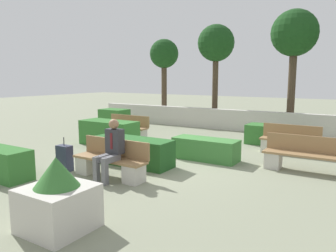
{
  "coord_description": "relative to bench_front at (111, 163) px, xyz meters",
  "views": [
    {
      "loc": [
        4.65,
        -7.09,
        2.23
      ],
      "look_at": [
        -0.06,
        0.5,
        0.9
      ],
      "focal_mm": 35.0,
      "sensor_mm": 36.0,
      "label": 1
    }
  ],
  "objects": [
    {
      "name": "suitcase",
      "position": [
        -1.29,
        -0.19,
        -0.01
      ],
      "size": [
        0.37,
        0.22,
        0.82
      ],
      "color": "#282D42",
      "rests_on": "ground_plane"
    },
    {
      "name": "tree_leftmost",
      "position": [
        -4.44,
        9.21,
        2.99
      ],
      "size": [
        1.49,
        1.49,
        4.19
      ],
      "color": "#473828",
      "rests_on": "ground_plane"
    },
    {
      "name": "hedge_block_far_right",
      "position": [
        -2.46,
        2.69,
        0.08
      ],
      "size": [
        1.95,
        0.85,
        0.81
      ],
      "color": "#33702D",
      "rests_on": "ground_plane"
    },
    {
      "name": "hedge_block_mid_left",
      "position": [
        1.13,
        2.58,
        -0.03
      ],
      "size": [
        1.78,
        0.68,
        0.58
      ],
      "color": "#3D7A38",
      "rests_on": "ground_plane"
    },
    {
      "name": "planter_corner_left",
      "position": [
        1.09,
        -2.35,
        0.14
      ],
      "size": [
        0.93,
        0.93,
        1.1
      ],
      "color": "beige",
      "rests_on": "ground_plane"
    },
    {
      "name": "perimeter_wall",
      "position": [
        0.22,
        7.78,
        0.11
      ],
      "size": [
        14.29,
        0.3,
        0.87
      ],
      "color": "beige",
      "rests_on": "ground_plane"
    },
    {
      "name": "hedge_block_near_left",
      "position": [
        -4.72,
        5.55,
        0.1
      ],
      "size": [
        1.19,
        0.83,
        0.84
      ],
      "color": "#33702D",
      "rests_on": "ground_plane"
    },
    {
      "name": "bench_back",
      "position": [
        -2.7,
        3.89,
        -0.0
      ],
      "size": [
        1.77,
        0.49,
        0.85
      ],
      "rotation": [
        0.0,
        0.0,
        0.12
      ],
      "color": "#937047",
      "rests_on": "ground_plane"
    },
    {
      "name": "hedge_block_near_right",
      "position": [
        -0.24,
        1.12,
        0.02
      ],
      "size": [
        2.15,
        0.72,
        0.69
      ],
      "color": "#235623",
      "rests_on": "ground_plane"
    },
    {
      "name": "person_seated_man",
      "position": [
        0.15,
        -0.14,
        0.41
      ],
      "size": [
        0.38,
        0.64,
        1.34
      ],
      "color": "slate",
      "rests_on": "ground_plane"
    },
    {
      "name": "hedge_block_mid_right",
      "position": [
        2.22,
        5.59,
        0.0
      ],
      "size": [
        1.79,
        0.83,
        0.65
      ],
      "color": "#33702D",
      "rests_on": "ground_plane"
    },
    {
      "name": "bench_left_side",
      "position": [
        3.78,
        2.75,
        0.01
      ],
      "size": [
        2.19,
        0.48,
        0.85
      ],
      "rotation": [
        0.0,
        0.0,
        0.19
      ],
      "color": "#937047",
      "rests_on": "ground_plane"
    },
    {
      "name": "bench_front",
      "position": [
        0.0,
        0.0,
        0.0
      ],
      "size": [
        1.85,
        0.48,
        0.85
      ],
      "color": "#937047",
      "rests_on": "ground_plane"
    },
    {
      "name": "ground_plane",
      "position": [
        0.22,
        1.71,
        -0.33
      ],
      "size": [
        60.0,
        60.0,
        0.0
      ],
      "primitive_type": "plane",
      "color": "gray"
    },
    {
      "name": "tree_center_right",
      "position": [
        2.04,
        8.81,
        3.57
      ],
      "size": [
        1.87,
        1.87,
        4.93
      ],
      "color": "#473828",
      "rests_on": "ground_plane"
    },
    {
      "name": "tree_center_left",
      "position": [
        -1.51,
        9.13,
        3.4
      ],
      "size": [
        1.72,
        1.72,
        4.68
      ],
      "color": "#473828",
      "rests_on": "ground_plane"
    },
    {
      "name": "bench_right_side",
      "position": [
        2.94,
        4.46,
        -0.01
      ],
      "size": [
        1.66,
        0.49,
        0.85
      ],
      "rotation": [
        0.0,
        0.0,
        -0.09
      ],
      "color": "#937047",
      "rests_on": "ground_plane"
    }
  ]
}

